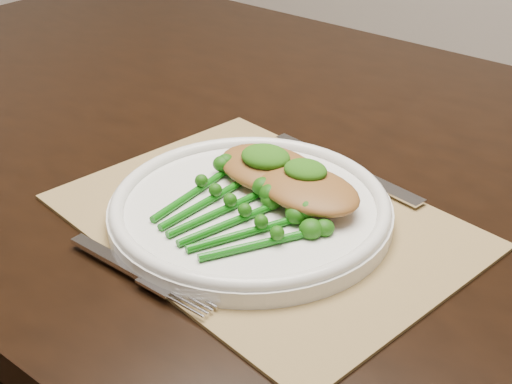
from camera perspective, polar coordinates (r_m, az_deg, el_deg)
The scene contains 10 objects.
dining_table at distance 1.14m, azimuth 1.10°, elevation -12.79°, with size 1.70×1.10×0.75m.
placemat at distance 0.75m, azimuth 0.54°, elevation -2.28°, with size 0.41×0.30×0.00m, color #977C4D.
dinner_plate at distance 0.74m, azimuth -0.46°, elevation -1.25°, with size 0.30×0.30×0.03m.
knife at distance 0.85m, azimuth 6.03°, elevation 2.44°, with size 0.22×0.08×0.01m.
fork at distance 0.66m, azimuth -8.67°, elevation -6.79°, with size 0.18×0.04×0.01m.
chicken_fillet_left at distance 0.78m, azimuth 1.13°, elevation 1.88°, with size 0.13×0.09×0.03m, color #905D29.
chicken_fillet_right at distance 0.73m, azimuth 4.22°, elevation 0.21°, with size 0.12×0.08×0.02m, color #905D29.
pesto_dollop_left at distance 0.77m, azimuth 0.77°, elevation 2.84°, with size 0.06×0.05×0.02m, color #184A0A.
pesto_dollop_right at distance 0.74m, azimuth 3.98°, elevation 1.77°, with size 0.05×0.04×0.02m, color #184A0A.
broccolini_bundle at distance 0.71m, azimuth -2.64°, elevation -2.08°, with size 0.18×0.19×0.04m.
Camera 1 is at (0.32, -0.66, 1.16)m, focal length 50.00 mm.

